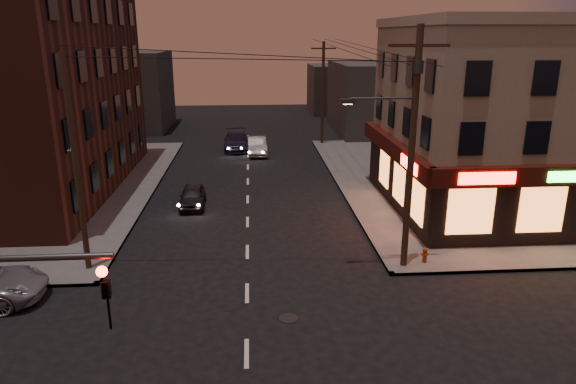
{
  "coord_description": "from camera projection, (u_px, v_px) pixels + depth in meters",
  "views": [
    {
      "loc": [
        0.29,
        -14.2,
        9.78
      ],
      "look_at": [
        1.84,
        7.03,
        3.2
      ],
      "focal_mm": 32.0,
      "sensor_mm": 36.0,
      "label": 1
    }
  ],
  "objects": [
    {
      "name": "ground",
      "position": [
        247.0,
        353.0,
        16.39
      ],
      "size": [
        120.0,
        120.0,
        0.0
      ],
      "primitive_type": "plane",
      "color": "black",
      "rests_on": "ground"
    },
    {
      "name": "sidewalk_ne",
      "position": [
        506.0,
        179.0,
        35.73
      ],
      "size": [
        24.0,
        28.0,
        0.15
      ],
      "primitive_type": "cube",
      "color": "#514F4C",
      "rests_on": "ground"
    },
    {
      "name": "pizza_building",
      "position": [
        530.0,
        116.0,
        28.72
      ],
      "size": [
        15.85,
        12.85,
        10.5
      ],
      "color": "gray",
      "rests_on": "sidewalk_ne"
    },
    {
      "name": "brick_apartment",
      "position": [
        9.0,
        87.0,
        31.52
      ],
      "size": [
        12.0,
        20.0,
        13.0
      ],
      "primitive_type": "cube",
      "color": "#4B2118",
      "rests_on": "sidewalk_nw"
    },
    {
      "name": "bg_building_ne_a",
      "position": [
        384.0,
        98.0,
        52.54
      ],
      "size": [
        10.0,
        12.0,
        7.0
      ],
      "primitive_type": "cube",
      "color": "#3F3D3A",
      "rests_on": "ground"
    },
    {
      "name": "bg_building_nw",
      "position": [
        124.0,
        91.0,
        54.33
      ],
      "size": [
        9.0,
        10.0,
        8.0
      ],
      "primitive_type": "cube",
      "color": "#3F3D3A",
      "rests_on": "ground"
    },
    {
      "name": "bg_building_ne_b",
      "position": [
        341.0,
        89.0,
        65.89
      ],
      "size": [
        8.0,
        8.0,
        6.0
      ],
      "primitive_type": "cube",
      "color": "#3F3D3A",
      "rests_on": "ground"
    },
    {
      "name": "utility_pole_main",
      "position": [
        410.0,
        138.0,
        20.68
      ],
      "size": [
        4.2,
        0.44,
        10.0
      ],
      "color": "#382619",
      "rests_on": "sidewalk_ne"
    },
    {
      "name": "utility_pole_far",
      "position": [
        323.0,
        93.0,
        45.98
      ],
      "size": [
        0.26,
        0.26,
        9.0
      ],
      "primitive_type": "cylinder",
      "color": "#382619",
      "rests_on": "sidewalk_ne"
    },
    {
      "name": "utility_pole_west",
      "position": [
        76.0,
        166.0,
        20.74
      ],
      "size": [
        0.24,
        0.24,
        9.0
      ],
      "primitive_type": "cylinder",
      "color": "#382619",
      "rests_on": "sidewalk_nw"
    },
    {
      "name": "sedan_near",
      "position": [
        192.0,
        196.0,
        30.21
      ],
      "size": [
        1.54,
        3.63,
        1.22
      ],
      "primitive_type": "imported",
      "rotation": [
        0.0,
        0.0,
        0.03
      ],
      "color": "black",
      "rests_on": "ground"
    },
    {
      "name": "sedan_mid",
      "position": [
        257.0,
        146.0,
        43.31
      ],
      "size": [
        1.72,
        4.43,
        1.44
      ],
      "primitive_type": "imported",
      "rotation": [
        0.0,
        0.0,
        0.05
      ],
      "color": "gray",
      "rests_on": "ground"
    },
    {
      "name": "sedan_far",
      "position": [
        236.0,
        141.0,
        45.13
      ],
      "size": [
        2.24,
        5.27,
        1.52
      ],
      "primitive_type": "imported",
      "rotation": [
        0.0,
        0.0,
        0.02
      ],
      "color": "black",
      "rests_on": "ground"
    },
    {
      "name": "fire_hydrant",
      "position": [
        425.0,
        254.0,
        22.5
      ],
      "size": [
        0.29,
        0.29,
        0.67
      ],
      "rotation": [
        0.0,
        0.0,
        -0.04
      ],
      "color": "maroon",
      "rests_on": "sidewalk_ne"
    }
  ]
}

